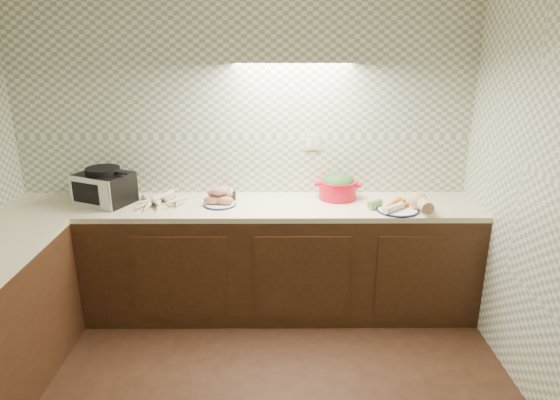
{
  "coord_description": "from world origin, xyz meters",
  "views": [
    {
      "loc": [
        0.27,
        -2.1,
        2.15
      ],
      "look_at": [
        0.29,
        1.25,
        1.02
      ],
      "focal_mm": 32.0,
      "sensor_mm": 36.0,
      "label": 1
    }
  ],
  "objects_px": {
    "sweet_potato_plate": "(220,198)",
    "dutch_oven": "(338,186)",
    "parsnip_pile": "(153,201)",
    "onion_bowl": "(226,194)",
    "veg_plate": "(406,204)",
    "toaster_oven": "(104,187)"
  },
  "relations": [
    {
      "from": "dutch_oven",
      "to": "veg_plate",
      "type": "bearing_deg",
      "value": -22.72
    },
    {
      "from": "parsnip_pile",
      "to": "toaster_oven",
      "type": "bearing_deg",
      "value": 172.08
    },
    {
      "from": "sweet_potato_plate",
      "to": "dutch_oven",
      "type": "bearing_deg",
      "value": 9.69
    },
    {
      "from": "parsnip_pile",
      "to": "sweet_potato_plate",
      "type": "bearing_deg",
      "value": -0.16
    },
    {
      "from": "parsnip_pile",
      "to": "veg_plate",
      "type": "relative_size",
      "value": 0.73
    },
    {
      "from": "toaster_oven",
      "to": "dutch_oven",
      "type": "bearing_deg",
      "value": 28.13
    },
    {
      "from": "toaster_oven",
      "to": "sweet_potato_plate",
      "type": "relative_size",
      "value": 1.97
    },
    {
      "from": "toaster_oven",
      "to": "onion_bowl",
      "type": "distance_m",
      "value": 0.93
    },
    {
      "from": "parsnip_pile",
      "to": "sweet_potato_plate",
      "type": "relative_size",
      "value": 1.35
    },
    {
      "from": "dutch_oven",
      "to": "veg_plate",
      "type": "distance_m",
      "value": 0.55
    },
    {
      "from": "sweet_potato_plate",
      "to": "onion_bowl",
      "type": "relative_size",
      "value": 1.61
    },
    {
      "from": "parsnip_pile",
      "to": "onion_bowl",
      "type": "relative_size",
      "value": 2.17
    },
    {
      "from": "veg_plate",
      "to": "sweet_potato_plate",
      "type": "bearing_deg",
      "value": 174.58
    },
    {
      "from": "onion_bowl",
      "to": "dutch_oven",
      "type": "relative_size",
      "value": 0.42
    },
    {
      "from": "veg_plate",
      "to": "toaster_oven",
      "type": "bearing_deg",
      "value": 175.34
    },
    {
      "from": "toaster_oven",
      "to": "sweet_potato_plate",
      "type": "xyz_separation_m",
      "value": [
        0.89,
        -0.05,
        -0.07
      ]
    },
    {
      "from": "toaster_oven",
      "to": "veg_plate",
      "type": "bearing_deg",
      "value": 20.22
    },
    {
      "from": "onion_bowl",
      "to": "dutch_oven",
      "type": "xyz_separation_m",
      "value": [
        0.88,
        0.02,
        0.06
      ]
    },
    {
      "from": "onion_bowl",
      "to": "veg_plate",
      "type": "relative_size",
      "value": 0.34
    },
    {
      "from": "sweet_potato_plate",
      "to": "veg_plate",
      "type": "relative_size",
      "value": 0.54
    },
    {
      "from": "sweet_potato_plate",
      "to": "onion_bowl",
      "type": "height_order",
      "value": "sweet_potato_plate"
    },
    {
      "from": "veg_plate",
      "to": "parsnip_pile",
      "type": "bearing_deg",
      "value": 175.99
    }
  ]
}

